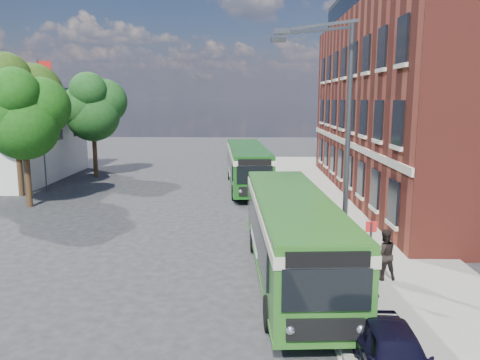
{
  "coord_description": "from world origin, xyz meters",
  "views": [
    {
      "loc": [
        1.67,
        -18.8,
        6.4
      ],
      "look_at": [
        1.19,
        5.35,
        2.2
      ],
      "focal_mm": 35.0,
      "sensor_mm": 36.0,
      "label": 1
    }
  ],
  "objects_px": {
    "bus_front": "(292,228)",
    "bus_rear": "(247,163)",
    "street_lamp": "(337,144)",
    "parked_car": "(394,355)"
  },
  "relations": [
    {
      "from": "bus_rear",
      "to": "parked_car",
      "type": "height_order",
      "value": "bus_rear"
    },
    {
      "from": "bus_front",
      "to": "street_lamp",
      "type": "bearing_deg",
      "value": 20.75
    },
    {
      "from": "bus_front",
      "to": "bus_rear",
      "type": "height_order",
      "value": "same"
    },
    {
      "from": "bus_rear",
      "to": "bus_front",
      "type": "bearing_deg",
      "value": -84.56
    },
    {
      "from": "bus_front",
      "to": "parked_car",
      "type": "bearing_deg",
      "value": -75.09
    },
    {
      "from": "bus_front",
      "to": "bus_rear",
      "type": "distance_m",
      "value": 17.54
    },
    {
      "from": "street_lamp",
      "to": "parked_car",
      "type": "distance_m",
      "value": 8.18
    },
    {
      "from": "street_lamp",
      "to": "parked_car",
      "type": "relative_size",
      "value": 2.53
    },
    {
      "from": "street_lamp",
      "to": "bus_rear",
      "type": "bearing_deg",
      "value": 101.09
    },
    {
      "from": "street_lamp",
      "to": "bus_rear",
      "type": "relative_size",
      "value": 0.71
    }
  ]
}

